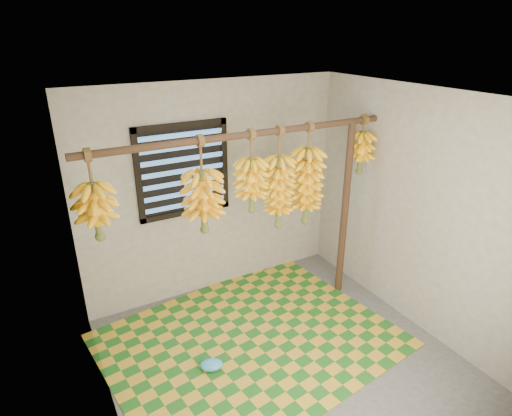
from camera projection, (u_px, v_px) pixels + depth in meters
floor at (284, 361)px, 3.99m from camera, size 3.00×3.00×0.01m
ceiling at (293, 98)px, 3.05m from camera, size 3.00×3.00×0.01m
wall_back at (214, 191)px, 4.73m from camera, size 3.00×0.01×2.40m
wall_left at (99, 299)px, 2.85m from camera, size 0.01×3.00×2.40m
wall_right at (417, 212)px, 4.19m from camera, size 0.01×3.00×2.40m
window at (183, 171)px, 4.44m from camera, size 1.00×0.04×1.00m
hanging_pole at (248, 135)px, 3.77m from camera, size 3.00×0.06×0.06m
support_post at (345, 212)px, 4.70m from camera, size 0.08×0.08×2.00m
woven_mat at (251, 340)px, 4.25m from camera, size 2.94×2.48×0.01m
plastic_bag at (211, 365)px, 3.87m from camera, size 0.25×0.21×0.09m
banana_bunch_a at (96, 211)px, 3.35m from camera, size 0.31×0.31×0.75m
banana_bunch_b at (203, 201)px, 3.79m from camera, size 0.37×0.37×0.89m
banana_bunch_c at (251, 185)px, 3.98m from camera, size 0.31×0.31×0.80m
banana_bunch_d at (278, 192)px, 4.16m from camera, size 0.30×0.30×1.03m
banana_bunch_e at (306, 186)px, 4.31m from camera, size 0.33×0.33×1.05m
banana_bunch_f at (361, 152)px, 4.51m from camera, size 0.27×0.27×0.62m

